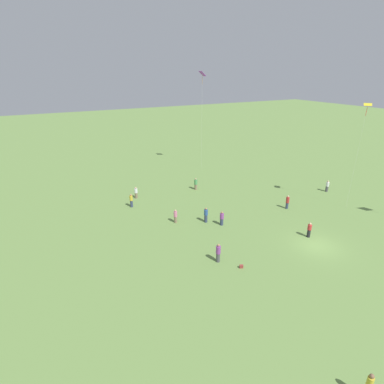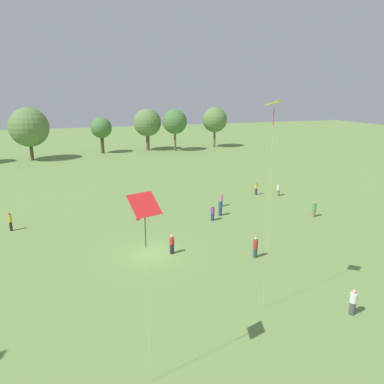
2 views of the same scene
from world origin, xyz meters
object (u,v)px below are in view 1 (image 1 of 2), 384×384
Objects in this scene: person_9 at (136,193)px; kite_2 at (202,77)px; person_7 at (218,253)px; person_4 at (327,186)px; person_8 at (196,184)px; person_5 at (131,201)px; picnic_bag_0 at (241,266)px; person_2 at (309,230)px; person_3 at (206,215)px; person_6 at (287,202)px; kite_3 at (367,110)px; person_0 at (175,216)px; person_1 at (222,218)px.

person_9 is 22.14m from kite_2.
person_7 is 0.12× the size of kite_2.
person_8 reaches higher than person_4.
person_5 is at bearing -162.56° from person_4.
person_9 reaches higher than picnic_bag_0.
person_2 is 4.44× the size of picnic_bag_0.
person_3 is 1.08× the size of person_4.
picnic_bag_0 is (-16.88, -4.68, -0.73)m from person_5.
person_8 is (11.10, 7.01, -0.04)m from person_6.
person_7 reaches higher than person_9.
person_4 is at bearing 163.56° from kite_3.
kite_2 is (17.06, -13.06, 14.31)m from person_0.
person_3 is at bearing 175.30° from person_8.
person_7 is at bearing 36.65° from picnic_bag_0.
person_0 is 0.92× the size of person_5.
person_0 is at bearing -98.37° from kite_3.
kite_2 is at bearing 160.59° from person_3.
person_5 is 29.47m from kite_3.
person_4 is (7.83, -12.28, -0.01)m from person_2.
person_3 is 9.09m from picnic_bag_0.
picnic_bag_0 is at bearing -154.52° from kite_2.
person_8 is (10.87, -2.62, 0.04)m from person_1.
person_5 is at bearing 171.44° from kite_2.
person_6 is at bearing 89.99° from person_3.
person_4 is 24.04m from person_7.
person_2 is at bearing -69.47° from person_1.
person_5 is 0.14× the size of kite_3.
kite_3 is at bearing 83.17° from person_3.
person_1 is at bearing -155.31° from kite_2.
person_7 is 4.95× the size of picnic_bag_0.
person_1 is 4.43× the size of picnic_bag_0.
kite_3 reaches higher than person_5.
kite_3 is 23.04m from picnic_bag_0.
kite_3 is 34.08× the size of picnic_bag_0.
person_1 is 9.22m from person_2.
person_8 reaches higher than person_1.
person_1 is 18.90m from person_4.
person_1 is at bearing -42.48° from person_6.
kite_2 is (26.48, -2.15, 14.29)m from person_2.
person_3 is 7.72m from person_7.
person_4 is 25.59m from kite_2.
person_7 reaches higher than person_3.
person_3 reaches higher than person_2.
person_6 is at bearing -26.33° from person_1.
person_2 is at bearing -113.08° from person_4.
person_5 reaches higher than person_9.
person_9 is (8.93, 1.73, -0.02)m from person_0.
person_1 and person_4 have the same top height.
kite_2 is 1.26× the size of kite_3.
picnic_bag_0 is (-1.76, -1.31, -0.77)m from person_7.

